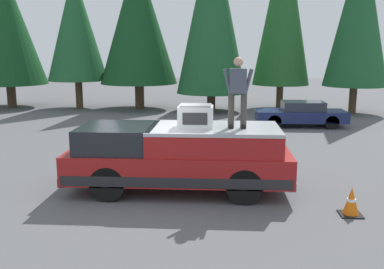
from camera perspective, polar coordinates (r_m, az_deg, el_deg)
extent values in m
plane|color=#565659|center=(10.85, -5.81, -7.73)|extent=(90.00, 90.00, 0.00)
cube|color=maroon|center=(10.81, -1.76, -3.87)|extent=(2.00, 5.50, 0.70)
cube|color=#232326|center=(10.87, -1.75, -4.86)|extent=(2.01, 5.39, 0.24)
cube|color=black|center=(10.91, -9.71, -0.39)|extent=(1.84, 1.87, 0.60)
cube|color=maroon|center=(10.63, 2.95, -0.77)|extent=(1.92, 3.19, 0.52)
cube|color=#A8AAAF|center=(10.57, 2.97, 0.82)|extent=(1.94, 3.19, 0.08)
cube|color=#232326|center=(11.45, -15.33, -4.82)|extent=(1.96, 0.16, 0.20)
cube|color=#B2B5BA|center=(10.97, 12.44, -5.38)|extent=(1.96, 0.16, 0.20)
cylinder|color=black|center=(10.36, -11.07, -6.37)|extent=(0.30, 0.84, 0.84)
cylinder|color=black|center=(11.95, -9.02, -3.94)|extent=(0.30, 0.84, 0.84)
cylinder|color=black|center=(10.05, 6.94, -6.80)|extent=(0.30, 0.84, 0.84)
cylinder|color=black|center=(11.68, 6.48, -4.23)|extent=(0.30, 0.84, 0.84)
cube|color=silver|center=(10.44, 0.49, 2.37)|extent=(0.64, 0.84, 0.52)
cube|color=#2D2D30|center=(10.12, 0.39, 2.09)|extent=(0.01, 0.59, 0.29)
cube|color=#99999E|center=(10.40, 0.49, 3.90)|extent=(0.58, 0.76, 0.04)
cylinder|color=#423D38|center=(10.40, 6.86, 3.15)|extent=(0.15, 0.15, 0.84)
cube|color=black|center=(10.42, 6.82, 1.05)|extent=(0.26, 0.11, 0.08)
cylinder|color=#423D38|center=(10.39, 5.20, 3.18)|extent=(0.15, 0.15, 0.84)
cube|color=black|center=(10.41, 5.17, 1.08)|extent=(0.26, 0.11, 0.08)
cube|color=#474C5B|center=(10.32, 6.11, 7.07)|extent=(0.24, 0.40, 0.58)
sphere|color=tan|center=(10.30, 6.16, 9.57)|extent=(0.22, 0.22, 0.22)
cylinder|color=#474C5B|center=(10.30, 7.49, 7.03)|extent=(0.09, 0.23, 0.58)
cylinder|color=#474C5B|center=(10.28, 4.74, 7.08)|extent=(0.09, 0.23, 0.58)
cube|color=navy|center=(20.61, 14.16, 2.43)|extent=(1.64, 4.10, 0.50)
cube|color=#282D38|center=(20.57, 14.50, 3.69)|extent=(1.31, 1.89, 0.42)
cylinder|color=black|center=(19.74, 10.88, 1.66)|extent=(0.20, 0.62, 0.62)
cylinder|color=black|center=(21.15, 10.40, 2.31)|extent=(0.20, 0.62, 0.62)
cylinder|color=black|center=(20.22, 18.04, 1.53)|extent=(0.20, 0.62, 0.62)
cylinder|color=black|center=(21.60, 17.12, 2.18)|extent=(0.20, 0.62, 0.62)
cube|color=black|center=(10.05, 20.25, -9.89)|extent=(0.47, 0.47, 0.03)
cone|color=orange|center=(9.95, 20.36, -8.30)|extent=(0.36, 0.36, 0.62)
cylinder|color=white|center=(9.94, 20.37, -8.13)|extent=(0.19, 0.19, 0.06)
cylinder|color=#4C3826|center=(25.70, 20.53, 4.35)|extent=(0.41, 0.41, 1.52)
cone|color=#1E562D|center=(25.64, 21.29, 15.11)|extent=(3.43, 3.43, 8.13)
cylinder|color=#4C3826|center=(26.70, 11.53, 4.97)|extent=(0.40, 0.40, 1.44)
cone|color=#235B28|center=(26.67, 11.99, 16.44)|extent=(3.37, 3.37, 9.24)
cylinder|color=#4C3826|center=(25.04, 2.55, 4.34)|extent=(0.48, 0.48, 1.06)
cone|color=#1E562D|center=(24.96, 2.66, 16.37)|extent=(3.98, 3.98, 9.42)
cylinder|color=#4C3826|center=(26.26, -6.96, 5.10)|extent=(0.55, 0.55, 1.52)
cone|color=#14421E|center=(26.17, -7.20, 14.87)|extent=(4.55, 4.55, 7.42)
cylinder|color=#4C3826|center=(27.13, -14.72, 5.18)|extent=(0.42, 0.42, 1.68)
cone|color=#1E562D|center=(27.03, -15.16, 13.74)|extent=(3.53, 3.53, 6.41)
cylinder|color=#4C3826|center=(28.98, -22.80, 4.77)|extent=(0.54, 0.54, 1.41)
cone|color=#14421E|center=(28.88, -23.45, 13.17)|extent=(4.50, 4.50, 7.08)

